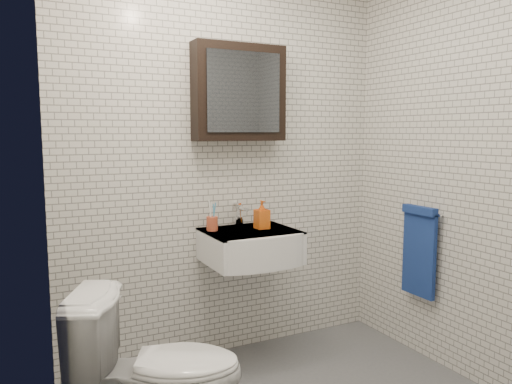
{
  "coord_description": "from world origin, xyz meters",
  "views": [
    {
      "loc": [
        -1.29,
        -1.96,
        1.45
      ],
      "look_at": [
        -0.07,
        0.45,
        1.13
      ],
      "focal_mm": 35.0,
      "sensor_mm": 36.0,
      "label": 1
    }
  ],
  "objects": [
    {
      "name": "faucet",
      "position": [
        0.05,
        0.93,
        0.92
      ],
      "size": [
        0.06,
        0.2,
        0.15
      ],
      "color": "silver",
      "rests_on": "washbasin"
    },
    {
      "name": "mirror_cabinet",
      "position": [
        0.05,
        0.93,
        1.7
      ],
      "size": [
        0.6,
        0.15,
        0.6
      ],
      "color": "black",
      "rests_on": "room_shell"
    },
    {
      "name": "soap_bottle",
      "position": [
        0.14,
        0.79,
        0.94
      ],
      "size": [
        0.08,
        0.08,
        0.18
      ],
      "primitive_type": "imported",
      "rotation": [
        0.0,
        0.0,
        0.03
      ],
      "color": "orange",
      "rests_on": "washbasin"
    },
    {
      "name": "room_shell",
      "position": [
        0.0,
        0.0,
        1.47
      ],
      "size": [
        2.22,
        2.02,
        2.51
      ],
      "color": "silver",
      "rests_on": "ground"
    },
    {
      "name": "towel_rail",
      "position": [
        1.04,
        0.35,
        0.72
      ],
      "size": [
        0.09,
        0.3,
        0.58
      ],
      "color": "silver",
      "rests_on": "room_shell"
    },
    {
      "name": "toothbrush_cup",
      "position": [
        -0.16,
        0.87,
        0.9
      ],
      "size": [
        0.08,
        0.08,
        0.19
      ],
      "rotation": [
        0.0,
        0.0,
        -0.17
      ],
      "color": "#B84A2E",
      "rests_on": "washbasin"
    },
    {
      "name": "washbasin",
      "position": [
        0.05,
        0.73,
        0.76
      ],
      "size": [
        0.55,
        0.5,
        0.2
      ],
      "color": "white",
      "rests_on": "room_shell"
    },
    {
      "name": "toilet",
      "position": [
        -0.72,
        0.14,
        0.38
      ],
      "size": [
        0.85,
        0.7,
        0.76
      ],
      "primitive_type": "imported",
      "rotation": [
        0.0,
        0.0,
        1.14
      ],
      "color": "white",
      "rests_on": "ground"
    }
  ]
}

